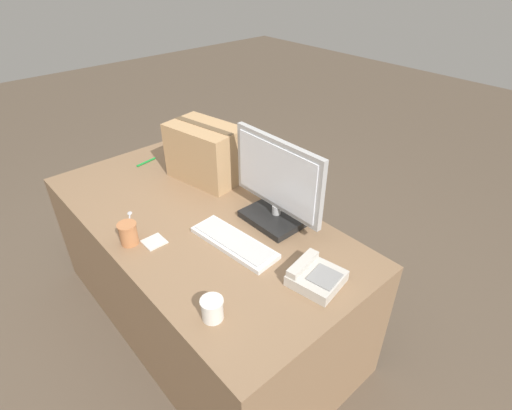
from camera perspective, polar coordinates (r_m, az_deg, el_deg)
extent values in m
plane|color=brown|center=(2.52, -7.22, -15.24)|extent=(12.00, 12.00, 0.00)
cube|color=#8C6B4C|center=(2.26, -7.87, -9.16)|extent=(1.80, 0.90, 0.72)
cube|color=black|center=(1.98, 2.91, -1.60)|extent=(0.29, 0.26, 0.03)
cylinder|color=#B2B2B2|center=(1.96, 2.94, -0.65)|extent=(0.04, 0.04, 0.05)
cube|color=#B2B2B2|center=(1.86, 3.11, 4.40)|extent=(0.54, 0.03, 0.35)
cube|color=white|center=(1.85, 2.73, 4.23)|extent=(0.49, 0.01, 0.30)
cube|color=silver|center=(1.83, -3.17, -5.37)|extent=(0.45, 0.19, 0.02)
cube|color=silver|center=(1.82, -3.18, -5.03)|extent=(0.41, 0.15, 0.01)
cube|color=beige|center=(1.65, 8.64, -10.30)|extent=(0.22, 0.22, 0.05)
cube|color=beige|center=(1.65, 6.71, -8.34)|extent=(0.08, 0.18, 0.03)
cube|color=gray|center=(1.62, 9.78, -10.09)|extent=(0.13, 0.13, 0.01)
cylinder|color=#BC7547|center=(1.90, -17.75, -4.02)|extent=(0.08, 0.08, 0.10)
cylinder|color=#BC7547|center=(1.87, -18.02, -2.72)|extent=(0.09, 0.09, 0.01)
cylinder|color=white|center=(1.50, -6.26, -14.67)|extent=(0.08, 0.08, 0.08)
cylinder|color=white|center=(1.47, -6.37, -13.50)|extent=(0.09, 0.09, 0.01)
cube|color=silver|center=(2.07, -17.62, -2.12)|extent=(0.10, 0.06, 0.00)
ellipsoid|color=silver|center=(2.13, -17.59, -1.12)|extent=(0.04, 0.04, 0.00)
cube|color=tan|center=(2.29, -7.22, 7.45)|extent=(0.45, 0.33, 0.32)
cube|color=brown|center=(2.23, -7.51, 11.17)|extent=(0.40, 0.11, 0.00)
cylinder|color=#198C33|center=(2.59, -15.42, 5.94)|extent=(0.04, 0.14, 0.01)
cube|color=silver|center=(1.90, -14.34, -5.11)|extent=(0.09, 0.09, 0.01)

